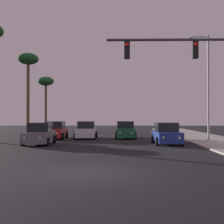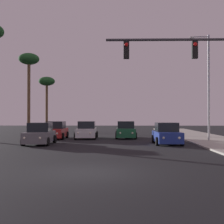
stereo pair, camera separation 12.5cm
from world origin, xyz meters
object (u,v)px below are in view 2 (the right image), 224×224
(car_green, at_px, (126,130))
(street_lamp, at_px, (207,82))
(car_grey, at_px, (40,134))
(car_red, at_px, (56,131))
(traffic_light_mast, at_px, (203,68))
(car_white, at_px, (87,131))
(palm_tree_mid, at_px, (29,64))
(car_blue, at_px, (167,134))
(palm_tree_far, at_px, (47,84))

(car_green, distance_m, street_lamp, 9.15)
(car_grey, bearing_deg, car_green, -137.20)
(car_red, distance_m, traffic_light_mast, 17.70)
(car_white, height_order, palm_tree_mid, palm_tree_mid)
(car_red, bearing_deg, car_white, -172.64)
(traffic_light_mast, distance_m, palm_tree_mid, 24.97)
(car_red, xyz_separation_m, palm_tree_mid, (-4.40, 6.03, 7.54))
(car_green, bearing_deg, car_white, 6.47)
(car_grey, relative_size, street_lamp, 0.48)
(car_blue, height_order, car_grey, same)
(car_white, bearing_deg, car_grey, 62.88)
(car_grey, xyz_separation_m, car_white, (2.99, 6.38, 0.00))
(car_green, height_order, car_grey, same)
(palm_tree_far, bearing_deg, street_lamp, -46.85)
(car_grey, xyz_separation_m, street_lamp, (13.68, 2.56, 4.36))
(traffic_light_mast, xyz_separation_m, palm_tree_far, (-15.14, 29.69, 2.25))
(car_grey, bearing_deg, car_white, -117.15)
(car_red, distance_m, palm_tree_mid, 10.61)
(car_green, xyz_separation_m, car_grey, (-6.84, -6.80, 0.00))
(traffic_light_mast, bearing_deg, car_green, 104.46)
(car_red, relative_size, car_white, 0.99)
(car_red, height_order, palm_tree_far, palm_tree_far)
(car_white, distance_m, street_lamp, 12.16)
(car_grey, height_order, car_white, same)
(car_red, relative_size, palm_tree_far, 0.54)
(car_grey, bearing_deg, palm_tree_mid, -72.08)
(car_red, height_order, car_grey, same)
(car_red, xyz_separation_m, car_grey, (-0.03, -5.99, 0.00))
(car_white, height_order, street_lamp, street_lamp)
(palm_tree_far, relative_size, palm_tree_mid, 0.84)
(car_blue, xyz_separation_m, car_grey, (-9.90, -0.35, 0.00))
(car_green, height_order, palm_tree_mid, palm_tree_mid)
(car_grey, bearing_deg, traffic_light_mast, 142.02)
(car_blue, height_order, car_green, same)
(car_red, height_order, street_lamp, street_lamp)
(car_red, distance_m, palm_tree_far, 17.80)
(car_blue, relative_size, street_lamp, 0.48)
(car_blue, relative_size, palm_tree_mid, 0.45)
(car_grey, height_order, street_lamp, street_lamp)
(palm_tree_mid, bearing_deg, palm_tree_far, 91.20)
(car_green, bearing_deg, car_blue, 115.54)
(car_white, xyz_separation_m, palm_tree_mid, (-7.35, 5.64, 7.54))
(traffic_light_mast, distance_m, street_lamp, 10.69)
(car_grey, bearing_deg, car_red, -92.36)
(car_red, height_order, palm_tree_mid, palm_tree_mid)
(street_lamp, bearing_deg, car_grey, -169.42)
(palm_tree_far, bearing_deg, car_grey, -78.27)
(car_grey, height_order, palm_tree_mid, palm_tree_mid)
(street_lamp, bearing_deg, palm_tree_far, 133.15)
(car_red, xyz_separation_m, car_white, (2.96, 0.39, 0.00))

